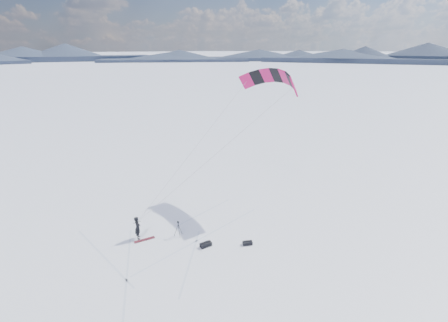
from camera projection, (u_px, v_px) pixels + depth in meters
ground at (177, 249)px, 21.83m from camera, size 1800.00×1800.00×0.00m
horizon_hills at (175, 210)px, 20.85m from camera, size 704.84×706.81×8.00m
snow_tracks at (158, 258)px, 20.84m from camera, size 13.93×10.25×0.01m
snowkiter at (139, 238)px, 23.05m from camera, size 0.55×0.70×1.70m
snowboard at (145, 240)px, 22.82m from camera, size 1.46×0.36×0.04m
tripod at (178, 227)px, 23.04m from camera, size 0.60×0.58×1.18m
gear_bag_a at (206, 245)px, 22.02m from camera, size 0.79×0.38×0.35m
gear_bag_b at (247, 243)px, 22.25m from camera, size 0.73×0.54×0.30m
power_kite at (272, 80)px, 26.98m from camera, size 13.93×6.24×9.91m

